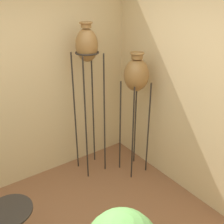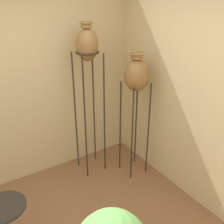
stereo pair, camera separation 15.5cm
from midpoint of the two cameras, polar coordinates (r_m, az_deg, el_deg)
The scene contains 5 objects.
wall_back at distance 3.41m, azimuth -20.40°, elevation 5.39°, with size 7.36×0.06×2.70m.
wall_right at distance 2.96m, azimuth 23.58°, elevation 2.00°, with size 0.06×7.36×2.70m.
vase_stand_tall at distance 3.29m, azimuth -4.05°, elevation 13.20°, with size 0.31×0.31×2.07m.
vase_stand_medium at distance 3.33m, azimuth 6.63°, elevation 7.48°, with size 0.32×0.32×1.72m.
side_table at distance 2.76m, azimuth -20.52°, elevation -21.44°, with size 0.42×0.42×0.65m.
Camera 2 is at (-0.57, -1.51, 2.39)m, focal length 42.00 mm.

